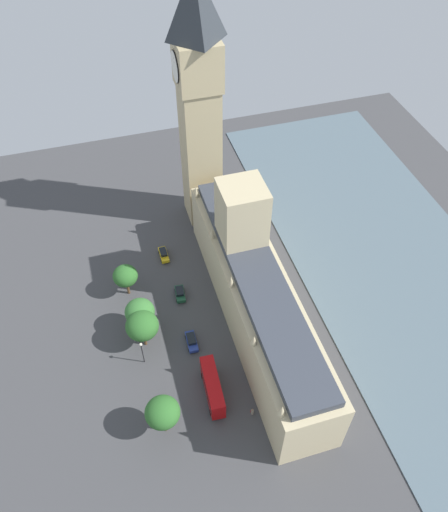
{
  "coord_description": "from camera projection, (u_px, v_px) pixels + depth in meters",
  "views": [
    {
      "loc": [
        20.97,
        55.65,
        84.97
      ],
      "look_at": [
        1.0,
        -12.02,
        7.89
      ],
      "focal_mm": 35.57,
      "sensor_mm": 36.0,
      "label": 1
    }
  ],
  "objects": [
    {
      "name": "clock_tower",
      "position": [
        199.0,
        106.0,
        103.27
      ],
      "size": [
        8.76,
        8.76,
        56.97
      ],
      "color": "tan",
      "rests_on": "ground"
    },
    {
      "name": "ground_plane",
      "position": [
        245.0,
        323.0,
        102.72
      ],
      "size": [
        145.04,
        145.04,
        0.0
      ],
      "primitive_type": "plane",
      "color": "#424244"
    },
    {
      "name": "plane_tree_midblock",
      "position": [
        162.0,
        413.0,
        82.84
      ],
      "size": [
        5.88,
        5.88,
        9.09
      ],
      "color": "brown",
      "rests_on": "ground"
    },
    {
      "name": "parliament_building",
      "position": [
        254.0,
        289.0,
        98.15
      ],
      "size": [
        11.43,
        57.19,
        26.86
      ],
      "color": "#CCBA8E",
      "rests_on": "ground"
    },
    {
      "name": "double_decker_bus_corner",
      "position": [
        213.0,
        387.0,
        90.25
      ],
      "size": [
        3.13,
        10.62,
        4.75
      ],
      "rotation": [
        0.0,
        0.0,
        -0.06
      ],
      "color": "#B20C0F",
      "rests_on": "ground"
    },
    {
      "name": "car_yellow_cab_under_trees",
      "position": [
        164.0,
        254.0,
        114.38
      ],
      "size": [
        1.84,
        4.6,
        1.74
      ],
      "rotation": [
        0.0,
        0.0,
        0.01
      ],
      "color": "gold",
      "rests_on": "ground"
    },
    {
      "name": "car_blue_opposite_hall",
      "position": [
        192.0,
        341.0,
        98.81
      ],
      "size": [
        2.05,
        4.79,
        1.74
      ],
      "rotation": [
        0.0,
        0.0,
        -0.03
      ],
      "color": "navy",
      "rests_on": "ground"
    },
    {
      "name": "pedestrian_trailing",
      "position": [
        252.0,
        412.0,
        89.06
      ],
      "size": [
        0.7,
        0.65,
        1.67
      ],
      "rotation": [
        0.0,
        0.0,
        4.13
      ],
      "color": "gray",
      "rests_on": "ground"
    },
    {
      "name": "river_thames",
      "position": [
        405.0,
        283.0,
        109.59
      ],
      "size": [
        42.16,
        130.53,
        0.25
      ],
      "primitive_type": "cube",
      "color": "slate",
      "rests_on": "ground"
    },
    {
      "name": "plane_tree_near_tower",
      "position": [
        140.0,
        312.0,
        97.42
      ],
      "size": [
        5.78,
        5.78,
        8.31
      ],
      "color": "brown",
      "rests_on": "ground"
    },
    {
      "name": "car_dark_green_kerbside",
      "position": [
        180.0,
        293.0,
        106.79
      ],
      "size": [
        2.26,
        4.46,
        1.74
      ],
      "rotation": [
        0.0,
        0.0,
        -0.09
      ],
      "color": "#19472D",
      "rests_on": "ground"
    },
    {
      "name": "plane_tree_far_end",
      "position": [
        125.0,
        276.0,
        103.84
      ],
      "size": [
        5.14,
        5.14,
        7.82
      ],
      "color": "brown",
      "rests_on": "ground"
    },
    {
      "name": "street_lamp_leading",
      "position": [
        142.0,
        349.0,
        93.41
      ],
      "size": [
        0.56,
        0.56,
        6.35
      ],
      "color": "black",
      "rests_on": "ground"
    },
    {
      "name": "plane_tree_by_river_gate",
      "position": [
        142.0,
        326.0,
        94.86
      ],
      "size": [
        6.28,
        6.28,
        8.84
      ],
      "color": "brown",
      "rests_on": "ground"
    }
  ]
}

